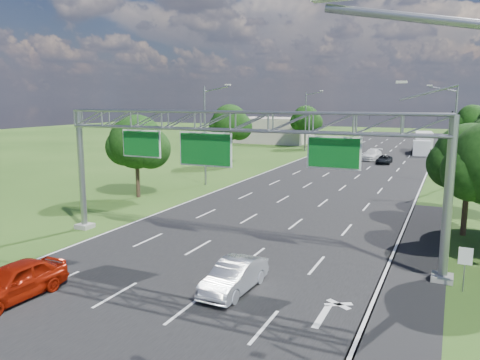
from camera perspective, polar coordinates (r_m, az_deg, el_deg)
The scene contains 20 objects.
ground at distance 44.11m, azimuth 8.99°, elevation -1.68°, with size 220.00×220.00×0.00m, color #244514.
road at distance 44.11m, azimuth 8.99°, elevation -1.68°, with size 18.00×180.00×0.02m, color black.
road_flare at distance 27.14m, azimuth 20.73°, elevation -9.54°, with size 3.00×30.00×0.02m, color black.
sign_gantry at distance 26.26m, azimuth -0.72°, elevation 5.87°, with size 23.50×1.00×9.56m.
regulatory_sign at distance 23.77m, azimuth 25.76°, elevation -8.80°, with size 0.60×0.08×2.10m.
traffic_signal at distance 76.86m, azimuth 21.76°, elevation 6.49°, with size 12.21×0.24×7.00m.
streetlight_l_near at distance 47.64m, azimuth -4.09°, elevation 6.03°, with size 2.97×0.22×10.16m.
streetlight_l_far at distance 80.07m, azimuth 8.14°, elevation 7.48°, with size 2.97×0.22×10.16m.
streetlight_r_mid at distance 51.76m, azimuth 24.46°, elevation 5.48°, with size 2.97×0.22×10.16m.
tree_verge_la at distance 42.45m, azimuth -12.39°, elevation 4.26°, with size 5.76×4.80×7.40m.
tree_verge_lb at distance 63.11m, azimuth -1.18°, elevation 6.83°, with size 5.76×4.80×8.06m.
tree_verge_lc at distance 85.38m, azimuth 8.06°, elevation 7.22°, with size 5.76×4.80×7.62m.
tree_verge_re at distance 89.81m, azimuth 26.45°, elevation 6.56°, with size 5.76×4.80×7.84m.
building_left at distance 95.95m, azimuth 4.18°, elevation 6.08°, with size 14.00×10.00×5.00m, color #AEA392.
red_coupe at distance 23.19m, azimuth -25.85°, elevation -11.06°, with size 1.94×4.83×1.65m, color #961806.
silver_sedan at distance 21.80m, azimuth -0.71°, elevation -11.64°, with size 1.53×4.40×1.45m, color silver.
car_queue_a at distance 70.69m, azimuth 15.77°, elevation 2.99°, with size 2.11×5.20×1.51m, color white.
car_queue_b at distance 66.97m, azimuth 17.17°, elevation 2.39°, with size 1.86×4.03×1.12m, color black.
car_queue_c at distance 76.03m, azimuth 10.54°, elevation 3.63°, with size 1.71×4.25×1.45m, color black.
box_truck at distance 82.05m, azimuth 21.41°, elevation 4.20°, with size 3.23×9.21×3.41m.
Camera 1 is at (11.57, -11.67, 8.70)m, focal length 35.00 mm.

